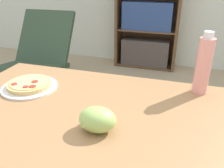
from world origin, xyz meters
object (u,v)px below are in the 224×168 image
(grape_bunch, at_px, (97,119))
(bookshelf, at_px, (148,14))
(pizza_on_plate, at_px, (29,85))
(drink_bottle, at_px, (203,65))
(lounge_chair_near, at_px, (41,69))

(grape_bunch, relative_size, bookshelf, 0.09)
(pizza_on_plate, bearing_deg, drink_bottle, 13.87)
(grape_bunch, distance_m, bookshelf, 2.66)
(pizza_on_plate, xyz_separation_m, drink_bottle, (0.80, 0.20, 0.12))
(grape_bunch, height_order, lounge_chair_near, lounge_chair_near)
(pizza_on_plate, xyz_separation_m, bookshelf, (0.20, 2.43, -0.03))
(lounge_chair_near, distance_m, bookshelf, 1.60)
(pizza_on_plate, distance_m, lounge_chair_near, 1.55)
(pizza_on_plate, relative_size, drink_bottle, 0.93)
(lounge_chair_near, xyz_separation_m, bookshelf, (0.98, 1.18, 0.46))
(drink_bottle, xyz_separation_m, lounge_chair_near, (-1.58, 1.05, -0.61))
(grape_bunch, xyz_separation_m, lounge_chair_near, (-1.22, 1.47, -0.52))
(bookshelf, bearing_deg, lounge_chair_near, -129.77)
(grape_bunch, bearing_deg, bookshelf, 95.23)
(grape_bunch, xyz_separation_m, drink_bottle, (0.36, 0.42, 0.09))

